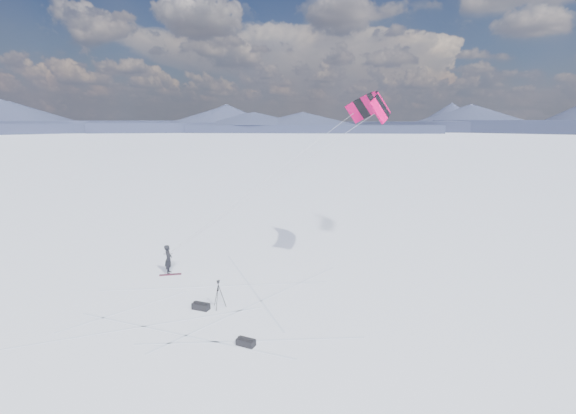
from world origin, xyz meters
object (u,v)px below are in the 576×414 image
(snowkiter, at_px, (169,273))
(tripod, at_px, (218,290))
(snowboard, at_px, (170,275))
(gear_bag_b, at_px, (246,342))
(gear_bag_a, at_px, (201,306))

(snowkiter, xyz_separation_m, tripod, (5.07, -3.72, 0.95))
(snowboard, height_order, tripod, tripod)
(snowkiter, bearing_deg, tripod, -148.76)
(tripod, distance_m, gear_bag_b, 4.12)
(snowboard, relative_size, tripod, 0.89)
(snowkiter, xyz_separation_m, gear_bag_b, (7.70, -6.78, 0.16))
(snowboard, distance_m, tripod, 6.02)
(tripod, bearing_deg, gear_bag_b, -81.29)
(tripod, relative_size, gear_bag_b, 1.76)
(gear_bag_b, bearing_deg, snowboard, 148.42)
(snowkiter, xyz_separation_m, snowboard, (0.23, -0.25, 0.02))
(snowkiter, distance_m, gear_bag_a, 5.94)
(snowboard, distance_m, gear_bag_b, 9.93)
(snowkiter, bearing_deg, gear_bag_a, -156.56)
(gear_bag_a, bearing_deg, snowboard, 141.52)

